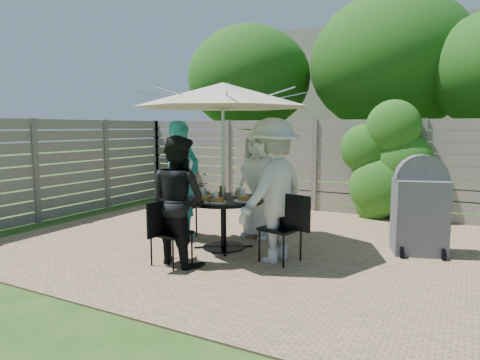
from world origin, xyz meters
The scene contains 23 objects.
backyard_envelope centered at (0.09, 10.29, 2.61)m, with size 60.00×60.00×5.00m.
patio_table centered at (-0.24, -0.20, 0.50)m, with size 1.29×1.29×0.72m.
umbrella centered at (-0.24, -0.20, 2.12)m, with size 2.78×2.78×2.29m.
chair_back centered at (-0.05, 0.75, 0.28)m, with size 0.50×0.70×0.94m.
person_back centered at (-0.08, 0.61, 0.85)m, with size 0.83×0.54×1.69m, color white.
chair_left centered at (-1.19, -0.01, 0.30)m, with size 0.75×0.55×0.99m.
person_left centered at (-1.05, -0.04, 0.90)m, with size 0.65×0.43×1.79m, color teal.
chair_front centered at (-0.43, -1.15, 0.25)m, with size 0.43×0.62×0.84m.
person_front centered at (-0.40, -1.02, 0.80)m, with size 0.78×0.60×1.60m, color black.
chair_right centered at (0.71, -0.39, 0.27)m, with size 0.68×0.51×0.89m.
person_right centered at (0.57, -0.37, 0.90)m, with size 1.17×0.67×1.81m, color silver.
plate_back centered at (-0.17, 0.15, 0.74)m, with size 0.26×0.26×0.06m.
plate_left centered at (-0.59, -0.13, 0.74)m, with size 0.26×0.26×0.06m.
plate_front centered at (-0.31, -0.55, 0.74)m, with size 0.26×0.26×0.06m.
plate_right centered at (0.11, -0.27, 0.74)m, with size 0.26×0.26×0.06m.
plate_extra centered at (-0.12, -0.53, 0.74)m, with size 0.24×0.24×0.06m.
glass_left centered at (-0.51, -0.25, 0.79)m, with size 0.07×0.07×0.14m, color silver.
glass_front centered at (-0.19, -0.48, 0.79)m, with size 0.07×0.07×0.14m, color silver.
glass_right centered at (0.04, -0.15, 0.79)m, with size 0.07×0.07×0.14m, color silver.
syrup_jug centered at (-0.29, -0.14, 0.80)m, with size 0.09×0.09×0.16m, color #59280C.
coffee_cup centered at (-0.10, -0.01, 0.78)m, with size 0.08×0.08×0.12m, color #C6B293.
bicycle centered at (-2.84, 2.60, 0.53)m, with size 0.70×2.01×1.06m, color #333338.
bbq_grill centered at (2.18, 0.81, 0.61)m, with size 0.78×0.68×1.34m.
Camera 1 is at (2.71, -5.22, 1.69)m, focal length 32.00 mm.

